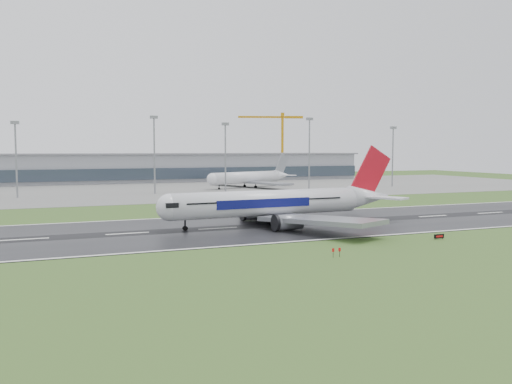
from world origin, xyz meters
name	(u,v)px	position (x,y,z in m)	size (l,w,h in m)	color
ground	(298,224)	(0.00, 0.00, 0.00)	(520.00, 520.00, 0.00)	#32521E
runway	(298,224)	(0.00, 0.00, 0.05)	(400.00, 45.00, 0.10)	black
apron	(178,188)	(0.00, 125.00, 0.04)	(400.00, 130.00, 0.08)	slate
terminal	(153,168)	(0.00, 185.00, 7.50)	(240.00, 36.00, 15.00)	gray
main_airliner	(283,187)	(-3.70, 0.33, 9.05)	(60.65, 57.76, 17.91)	silver
parked_airliner	(249,171)	(32.74, 118.78, 7.70)	(51.97, 48.39, 15.23)	silver
tower_crane	(282,145)	(86.50, 200.00, 20.85)	(42.02, 2.29, 41.70)	#C07F0A
runway_sign	(439,237)	(16.70, -29.60, 0.52)	(2.30, 0.26, 1.04)	black
floodmast_1	(16,161)	(-65.96, 100.00, 13.52)	(0.64, 0.64, 27.05)	gray
floodmast_2	(154,156)	(-15.21, 100.00, 15.07)	(0.64, 0.64, 30.14)	gray
floodmast_3	(225,159)	(14.78, 100.00, 13.98)	(0.64, 0.64, 27.95)	gray
floodmast_4	(309,155)	(54.49, 100.00, 15.45)	(0.64, 0.64, 30.90)	gray
floodmast_5	(393,158)	(99.47, 100.00, 13.83)	(0.64, 0.64, 27.66)	gray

